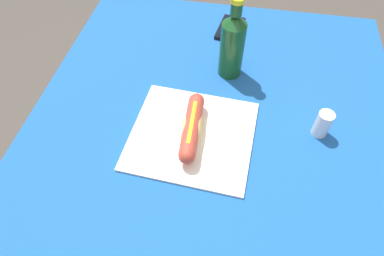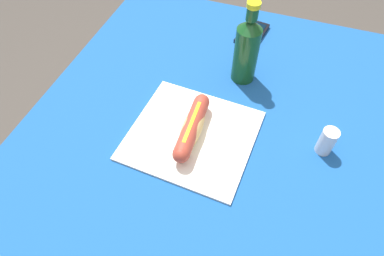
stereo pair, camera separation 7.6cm
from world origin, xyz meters
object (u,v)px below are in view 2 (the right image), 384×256
object	(u,v)px
hot_dog	(192,127)
salt_shaker	(327,141)
cell_phone	(251,33)
soda_bottle	(247,49)

from	to	relation	value
hot_dog	salt_shaker	distance (m)	0.30
cell_phone	salt_shaker	xyz separation A→B (m)	(-0.36, -0.25, 0.03)
soda_bottle	salt_shaker	bearing A→B (deg)	-126.73
hot_dog	soda_bottle	bearing A→B (deg)	-15.00
salt_shaker	cell_phone	bearing A→B (deg)	34.93
cell_phone	soda_bottle	size ratio (longest dim) A/B	0.59
hot_dog	salt_shaker	xyz separation A→B (m)	(0.06, -0.29, 0.00)
soda_bottle	salt_shaker	world-z (taller)	soda_bottle
cell_phone	soda_bottle	xyz separation A→B (m)	(-0.19, -0.02, 0.09)
hot_dog	cell_phone	size ratio (longest dim) A/B	1.50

